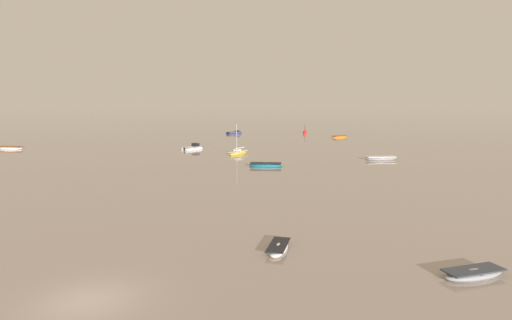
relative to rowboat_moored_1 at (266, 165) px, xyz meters
The scene contains 11 objects.
ground_plane 38.79m from the rowboat_moored_1, 89.70° to the right, with size 800.00×800.00×0.00m, color gray.
rowboat_moored_1 is the anchor object (origin of this frame).
rowboat_moored_3 36.42m from the rowboat_moored_1, 62.00° to the right, with size 3.47×2.72×0.53m.
sailboat_moored_0 13.32m from the rowboat_moored_1, 120.75° to the left, with size 2.64×4.60×4.93m.
rowboat_moored_6 47.96m from the rowboat_moored_1, 168.93° to the left, with size 4.61×1.86×0.71m.
rowboat_moored_7 17.77m from the rowboat_moored_1, 33.83° to the left, with size 4.70×2.83×0.70m.
motorboat_moored_1 53.69m from the rowboat_moored_1, 109.67° to the left, with size 3.82×4.28×1.47m.
rowboat_moored_8 31.36m from the rowboat_moored_1, 76.94° to the right, with size 1.03×2.99×0.47m.
rowboat_moored_9 45.62m from the rowboat_moored_1, 80.41° to the left, with size 3.91×4.05×0.66m.
motorboat_moored_2 22.72m from the rowboat_moored_1, 134.37° to the left, with size 3.04×4.38×1.58m.
channel_buoy 55.26m from the rowboat_moored_1, 91.47° to the left, with size 0.90×0.90×2.30m.
Camera 1 is at (11.08, -15.71, 8.65)m, focal length 30.71 mm.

